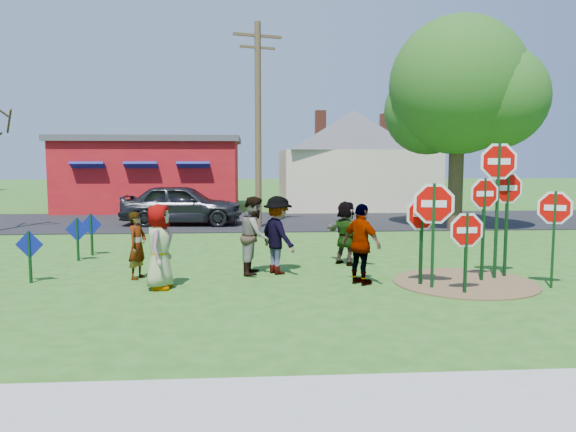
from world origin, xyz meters
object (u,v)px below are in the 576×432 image
object	(u,v)px
utility_pole	(258,121)
leafy_tree	(462,93)
stop_sign_a	(434,212)
person_a	(159,247)
stop_sign_c	(498,179)
person_b	(137,245)
stop_sign_b	(484,203)
suv	(182,204)
stop_sign_d	(507,197)

from	to	relation	value
utility_pole	leafy_tree	world-z (taller)	leafy_tree
stop_sign_a	person_a	distance (m)	5.91
stop_sign_c	person_b	size ratio (longest dim) A/B	2.10
stop_sign_b	utility_pole	size ratio (longest dim) A/B	0.31
stop_sign_c	person_b	xyz separation A→B (m)	(-8.28, 0.65, -1.55)
person_a	person_b	distance (m)	1.26
stop_sign_b	suv	distance (m)	13.77
person_b	stop_sign_b	bearing A→B (deg)	-75.51
person_b	person_a	bearing A→B (deg)	-127.02
person_b	stop_sign_c	bearing A→B (deg)	-73.83
suv	utility_pole	xyz separation A→B (m)	(3.15, -1.07, 3.35)
stop_sign_d	suv	distance (m)	13.90
stop_sign_a	leafy_tree	xyz separation A→B (m)	(4.19, 9.55, 3.60)
stop_sign_b	leafy_tree	xyz separation A→B (m)	(2.83, 8.94, 3.46)
person_b	utility_pole	bearing A→B (deg)	2.71
stop_sign_d	stop_sign_c	bearing A→B (deg)	-154.55
stop_sign_a	stop_sign_d	bearing A→B (deg)	40.20
person_a	person_b	world-z (taller)	person_a
utility_pole	person_a	bearing A→B (deg)	-102.67
person_a	stop_sign_d	bearing A→B (deg)	-79.55
suv	utility_pole	distance (m)	4.72
leafy_tree	person_b	bearing A→B (deg)	-142.95
stop_sign_d	person_b	world-z (taller)	stop_sign_d
stop_sign_a	person_b	distance (m)	6.74
person_b	leafy_tree	world-z (taller)	leafy_tree
person_b	utility_pole	xyz separation A→B (m)	(2.98, 9.21, 3.45)
stop_sign_a	person_a	world-z (taller)	stop_sign_a
stop_sign_b	person_b	size ratio (longest dim) A/B	1.59
person_a	stop_sign_b	bearing A→B (deg)	-82.24
person_a	leafy_tree	size ratio (longest dim) A/B	0.23
stop_sign_c	person_a	bearing A→B (deg)	-168.99
stop_sign_a	stop_sign_c	world-z (taller)	stop_sign_c
stop_sign_b	person_a	size ratio (longest dim) A/B	1.35
stop_sign_b	utility_pole	distance (m)	11.45
suv	person_b	bearing A→B (deg)	-175.41
stop_sign_d	leafy_tree	world-z (taller)	leafy_tree
stop_sign_b	person_b	distance (m)	8.00
stop_sign_a	stop_sign_b	world-z (taller)	stop_sign_b
stop_sign_c	stop_sign_d	bearing A→B (deg)	38.41
stop_sign_b	person_b	bearing A→B (deg)	164.41
person_b	leafy_tree	distance (m)	14.15
person_a	utility_pole	world-z (taller)	utility_pole
stop_sign_a	stop_sign_b	size ratio (longest dim) A/B	0.98
stop_sign_c	stop_sign_a	bearing A→B (deg)	-147.26
stop_sign_a	utility_pole	world-z (taller)	utility_pole
leafy_tree	suv	bearing A→B (deg)	168.65
stop_sign_a	stop_sign_b	distance (m)	1.50
utility_pole	suv	bearing A→B (deg)	161.26
stop_sign_a	leafy_tree	bearing A→B (deg)	80.74
stop_sign_c	leafy_tree	world-z (taller)	leafy_tree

